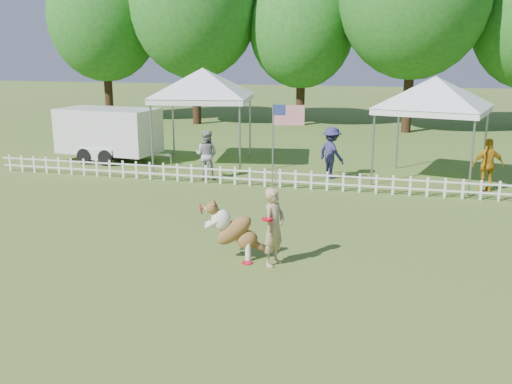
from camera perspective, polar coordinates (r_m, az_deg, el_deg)
ground at (r=11.53m, az=-1.54°, el=-7.73°), size 120.00×120.00×0.00m
picket_fence at (r=17.97m, az=4.75°, el=1.23°), size 22.00×0.08×0.60m
handler at (r=11.50m, az=1.81°, el=-3.51°), size 0.55×0.68×1.61m
dog at (r=11.85m, az=-2.10°, el=-3.85°), size 1.29×0.76×1.27m
frisbee_on_turf at (r=11.83m, az=-0.88°, el=-7.09°), size 0.27×0.27×0.02m
canopy_tent_left at (r=21.73m, az=-5.26°, el=7.38°), size 3.92×3.92×3.54m
canopy_tent_right at (r=19.68m, az=17.18°, el=5.88°), size 3.94×3.94×3.38m
cargo_trailer at (r=23.23m, az=-14.50°, el=5.62°), size 4.94×2.54×2.10m
flag_pole at (r=17.84m, az=1.69°, el=4.60°), size 1.03×0.31×2.69m
spectator_a at (r=19.36m, az=-4.96°, el=3.75°), size 0.83×0.66×1.66m
spectator_b at (r=19.54m, az=7.55°, el=3.91°), size 1.28×1.25×1.76m
spectator_c at (r=18.96m, az=22.18°, el=2.51°), size 1.03×0.61×1.64m
tree_far_left at (r=36.98m, az=-14.89°, el=15.50°), size 6.60×6.60×11.00m
tree_left at (r=34.01m, az=-6.15°, el=16.88°), size 7.40×7.40×12.00m
tree_center_left at (r=33.32m, az=4.58°, el=15.09°), size 6.00×6.00×9.80m
tree_center_right at (r=31.33m, az=15.47°, el=17.28°), size 7.60×7.60×12.60m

